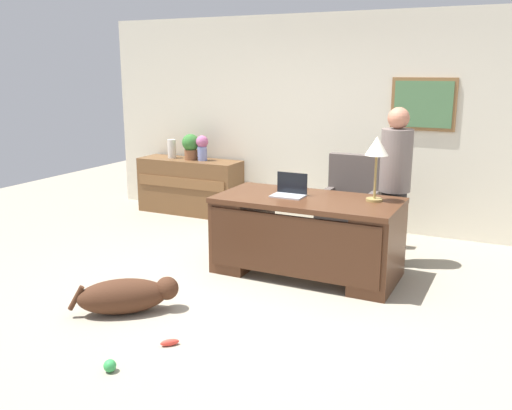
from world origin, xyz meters
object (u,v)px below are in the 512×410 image
(desk, at_px, (306,234))
(potted_plant, at_px, (191,146))
(armchair, at_px, (350,208))
(laptop, at_px, (290,190))
(vase_empty, at_px, (172,149))
(dog_lying, at_px, (127,295))
(person_standing, at_px, (395,185))
(credenza, at_px, (190,186))
(dog_toy_ball, at_px, (110,366))
(desk_lamp, at_px, (377,150))
(vase_with_flowers, at_px, (202,147))
(dog_toy_bone, at_px, (170,342))

(desk, xyz_separation_m, potted_plant, (-2.36, 1.62, 0.54))
(armchair, distance_m, potted_plant, 2.62)
(laptop, xyz_separation_m, vase_empty, (-2.48, 1.58, 0.06))
(dog_lying, relative_size, vase_empty, 2.93)
(vase_empty, bearing_deg, person_standing, -15.27)
(credenza, distance_m, laptop, 2.74)
(desk, bearing_deg, armchair, 81.95)
(vase_empty, xyz_separation_m, dog_toy_ball, (2.16, -3.96, -0.86))
(credenza, height_order, laptop, laptop)
(person_standing, relative_size, laptop, 5.15)
(vase_empty, distance_m, dog_toy_ball, 4.59)
(potted_plant, bearing_deg, desk_lamp, -25.62)
(desk, bearing_deg, dog_toy_ball, -102.56)
(credenza, xyz_separation_m, dog_toy_ball, (1.86, -3.96, -0.34))
(desk, relative_size, desk_lamp, 2.89)
(laptop, height_order, dog_toy_ball, laptop)
(vase_with_flowers, xyz_separation_m, dog_toy_ball, (1.65, -3.96, -0.92))
(armchair, xyz_separation_m, vase_empty, (-2.82, 0.61, 0.42))
(credenza, bearing_deg, laptop, -35.78)
(credenza, relative_size, vase_empty, 5.62)
(desk, relative_size, laptop, 5.61)
(dog_toy_ball, bearing_deg, desk_lamp, 65.77)
(laptop, relative_size, dog_toy_ball, 3.63)
(potted_plant, bearing_deg, credenza, -177.06)
(vase_empty, height_order, potted_plant, potted_plant)
(credenza, bearing_deg, potted_plant, 2.94)
(armchair, relative_size, dog_lying, 1.37)
(vase_with_flowers, height_order, dog_toy_bone, vase_with_flowers)
(person_standing, bearing_deg, dog_toy_ball, -111.87)
(desk, relative_size, credenza, 1.20)
(person_standing, height_order, dog_lying, person_standing)
(credenza, height_order, potted_plant, potted_plant)
(dog_toy_ball, height_order, dog_toy_bone, dog_toy_ball)
(desk_lamp, height_order, dog_toy_ball, desk_lamp)
(armchair, relative_size, person_standing, 0.65)
(credenza, distance_m, vase_empty, 0.60)
(armchair, relative_size, laptop, 3.34)
(armchair, bearing_deg, vase_with_flowers, 165.15)
(dog_toy_bone, bearing_deg, dog_lying, 153.01)
(dog_lying, distance_m, vase_with_flowers, 3.44)
(dog_toy_ball, bearing_deg, desk, 77.44)
(credenza, distance_m, armchair, 2.60)
(dog_toy_ball, bearing_deg, person_standing, 68.13)
(desk, bearing_deg, laptop, 168.90)
(laptop, xyz_separation_m, desk_lamp, (0.82, 0.15, 0.43))
(credenza, distance_m, potted_plant, 0.58)
(credenza, relative_size, dog_toy_ball, 16.92)
(dog_lying, bearing_deg, vase_empty, 117.77)
(desk_lamp, bearing_deg, desk, -162.91)
(laptop, bearing_deg, person_standing, 36.28)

